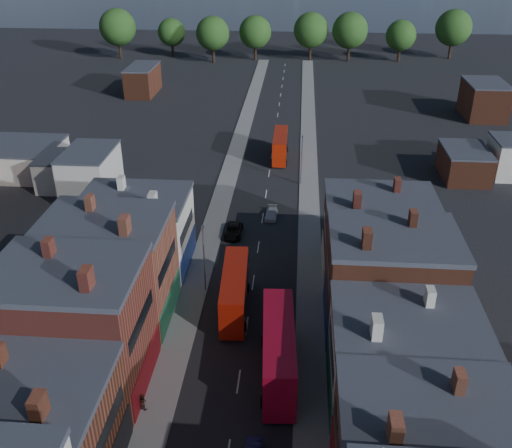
% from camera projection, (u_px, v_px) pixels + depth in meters
% --- Properties ---
extents(pavement_west, '(3.00, 200.00, 0.12)m').
position_uv_depth(pavement_west, '(218.00, 210.00, 81.62)').
color(pavement_west, gray).
rests_on(pavement_west, ground).
extents(pavement_east, '(3.00, 200.00, 0.12)m').
position_uv_depth(pavement_east, '(309.00, 213.00, 80.73)').
color(pavement_east, gray).
rests_on(pavement_east, ground).
extents(lamp_post_2, '(0.25, 0.70, 8.12)m').
position_uv_depth(lamp_post_2, '(204.00, 254.00, 61.75)').
color(lamp_post_2, slate).
rests_on(lamp_post_2, ground).
extents(lamp_post_3, '(0.25, 0.70, 8.12)m').
position_uv_depth(lamp_post_3, '(302.00, 156.00, 87.43)').
color(lamp_post_3, slate).
rests_on(lamp_post_3, ground).
extents(bus_0, '(3.16, 10.96, 4.69)m').
position_uv_depth(bus_0, '(235.00, 290.00, 59.52)').
color(bus_0, red).
rests_on(bus_0, ground).
extents(bus_1, '(3.63, 12.36, 5.28)m').
position_uv_depth(bus_1, '(278.00, 351.00, 50.72)').
color(bus_1, red).
rests_on(bus_1, ground).
extents(bus_2, '(2.60, 10.19, 4.40)m').
position_uv_depth(bus_2, '(280.00, 145.00, 98.38)').
color(bus_2, '#9C1A06').
rests_on(bus_2, ground).
extents(car_2, '(2.24, 4.79, 1.33)m').
position_uv_depth(car_2, '(233.00, 231.00, 74.89)').
color(car_2, black).
rests_on(car_2, ground).
extents(car_3, '(1.79, 4.03, 1.15)m').
position_uv_depth(car_3, '(271.00, 214.00, 79.44)').
color(car_3, silver).
rests_on(car_3, ground).
extents(ped_1, '(0.86, 0.68, 1.55)m').
position_uv_depth(ped_1, '(143.00, 402.00, 47.96)').
color(ped_1, '#391F17').
rests_on(ped_1, pavement_west).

